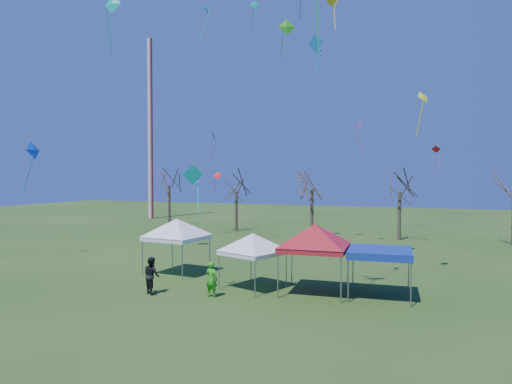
% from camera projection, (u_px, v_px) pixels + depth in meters
% --- Properties ---
extents(ground, '(140.00, 140.00, 0.00)m').
position_uv_depth(ground, '(234.00, 298.00, 22.14)').
color(ground, '#234215').
rests_on(ground, ground).
extents(radio_mast, '(0.70, 0.70, 25.00)m').
position_uv_depth(radio_mast, '(150.00, 129.00, 63.54)').
color(radio_mast, silver).
rests_on(radio_mast, ground).
extents(tree_0, '(3.83, 3.83, 8.44)m').
position_uv_depth(tree_0, '(169.00, 171.00, 54.99)').
color(tree_0, '#3D2D21').
rests_on(tree_0, ground).
extents(tree_1, '(3.42, 3.42, 7.54)m').
position_uv_depth(tree_1, '(236.00, 177.00, 48.80)').
color(tree_1, '#3D2D21').
rests_on(tree_1, ground).
extents(tree_2, '(3.71, 3.71, 8.18)m').
position_uv_depth(tree_2, '(312.00, 172.00, 45.47)').
color(tree_2, '#3D2D21').
rests_on(tree_2, ground).
extents(tree_3, '(3.59, 3.59, 7.91)m').
position_uv_depth(tree_3, '(400.00, 174.00, 42.11)').
color(tree_3, '#3D2D21').
rests_on(tree_3, ground).
extents(tent_white_west, '(4.36, 4.36, 3.86)m').
position_uv_depth(tent_white_west, '(177.00, 222.00, 27.62)').
color(tent_white_west, gray).
rests_on(tent_white_west, ground).
extents(tent_white_mid, '(3.58, 3.58, 3.36)m').
position_uv_depth(tent_white_mid, '(253.00, 237.00, 23.96)').
color(tent_white_mid, gray).
rests_on(tent_white_mid, ground).
extents(tent_red, '(4.58, 4.58, 4.05)m').
position_uv_depth(tent_red, '(315.00, 229.00, 23.00)').
color(tent_red, gray).
rests_on(tent_red, ground).
extents(tent_blue, '(3.23, 3.23, 2.35)m').
position_uv_depth(tent_blue, '(380.00, 253.00, 22.28)').
color(tent_blue, gray).
rests_on(tent_blue, ground).
extents(person_dark, '(1.13, 1.06, 1.85)m').
position_uv_depth(person_dark, '(152.00, 275.00, 22.95)').
color(person_dark, black).
rests_on(person_dark, ground).
extents(person_green, '(0.68, 0.48, 1.75)m').
position_uv_depth(person_green, '(212.00, 279.00, 22.31)').
color(person_green, green).
rests_on(person_green, ground).
extents(kite_8, '(1.37, 0.62, 4.05)m').
position_uv_depth(kite_8, '(112.00, 5.00, 31.76)').
color(kite_8, '#0BB38D').
rests_on(kite_8, ground).
extents(kite_22, '(0.77, 0.88, 2.44)m').
position_uv_depth(kite_22, '(359.00, 126.00, 38.70)').
color(kite_22, '#D83069').
rests_on(kite_22, ground).
extents(kite_25, '(0.89, 0.64, 1.91)m').
position_uv_depth(kite_25, '(316.00, 44.00, 21.43)').
color(kite_25, '#147DD7').
rests_on(kite_25, ground).
extents(kite_7, '(0.88, 1.12, 3.11)m').
position_uv_depth(kite_7, '(206.00, 9.00, 36.69)').
color(kite_7, '#0DCCBB').
rests_on(kite_7, ground).
extents(kite_1, '(1.07, 0.86, 2.39)m').
position_uv_depth(kite_1, '(193.00, 175.00, 22.75)').
color(kite_1, '#0DCFC4').
rests_on(kite_1, ground).
extents(kite_13, '(1.01, 0.78, 2.28)m').
position_uv_depth(kite_13, '(217.00, 176.00, 47.81)').
color(kite_13, red).
rests_on(kite_13, ground).
extents(kite_24, '(0.85, 0.84, 2.14)m').
position_uv_depth(kite_24, '(255.00, 6.00, 35.34)').
color(kite_24, '#0BAB8B').
rests_on(kite_24, ground).
extents(kite_18, '(0.91, 0.77, 2.14)m').
position_uv_depth(kite_18, '(332.00, 0.00, 25.21)').
color(kite_18, yellow).
rests_on(kite_18, ground).
extents(kite_11, '(1.47, 1.14, 3.29)m').
position_uv_depth(kite_11, '(287.00, 27.00, 38.68)').
color(kite_11, '#239E18').
rests_on(kite_11, ground).
extents(kite_19, '(0.81, 0.60, 1.98)m').
position_uv_depth(kite_19, '(436.00, 150.00, 37.27)').
color(kite_19, red).
rests_on(kite_19, ground).
extents(kite_14, '(0.97, 1.39, 3.59)m').
position_uv_depth(kite_14, '(33.00, 150.00, 32.74)').
color(kite_14, blue).
rests_on(kite_14, ground).
extents(kite_17, '(0.97, 1.03, 2.66)m').
position_uv_depth(kite_17, '(423.00, 98.00, 26.07)').
color(kite_17, '#D2E718').
rests_on(kite_17, ground).
extents(kite_2, '(1.08, 1.34, 3.11)m').
position_uv_depth(kite_2, '(214.00, 136.00, 49.60)').
color(kite_2, '#62169D').
rests_on(kite_2, ground).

